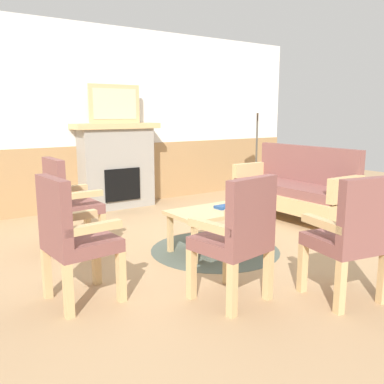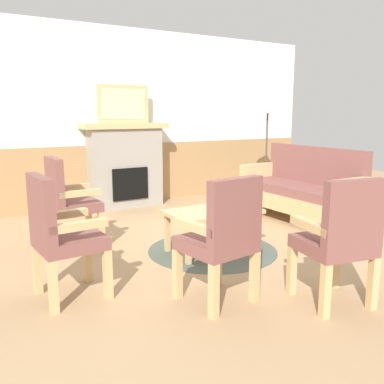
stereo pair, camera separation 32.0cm
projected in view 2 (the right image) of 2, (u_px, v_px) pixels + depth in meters
ground_plane at (209, 247)px, 4.53m from camera, size 14.00×14.00×0.00m
wall_back at (118, 121)px, 6.48m from camera, size 7.20×0.14×2.70m
fireplace at (125, 165)px, 6.39m from camera, size 1.30×0.44×1.28m
framed_picture at (123, 104)px, 6.22m from camera, size 0.80×0.04×0.56m
couch at (301, 191)px, 5.64m from camera, size 0.70×1.80×0.98m
coffee_table at (213, 215)px, 4.35m from camera, size 0.96×0.56×0.44m
round_rug at (212, 250)px, 4.42m from camera, size 1.36×1.36×0.01m
book_on_table at (221, 207)px, 4.38m from camera, size 0.17×0.13×0.03m
armchair_near_fireplace at (60, 232)px, 3.18m from camera, size 0.51×0.51×0.98m
armchair_by_window_left at (68, 198)px, 4.42m from camera, size 0.49×0.49×0.98m
armchair_front_left at (340, 236)px, 3.06m from camera, size 0.56×0.56×0.98m
armchair_front_center at (223, 235)px, 3.10m from camera, size 0.55×0.55×0.98m
floor_lamp_by_couch at (268, 112)px, 6.61m from camera, size 0.36×0.36×1.68m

